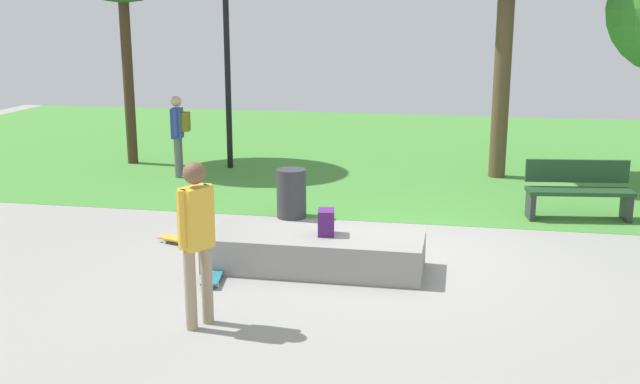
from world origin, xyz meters
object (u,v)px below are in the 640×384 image
(skater_performing_trick, at_px, (197,231))
(pedestrian_with_backpack, at_px, (179,129))
(concrete_ledge, at_px, (315,252))
(backpack_on_ledge, at_px, (326,222))
(lamp_post, at_px, (227,52))
(trash_bin, at_px, (291,193))
(park_bench_far_right, at_px, (578,189))
(skateboard_by_ledge, at_px, (214,274))
(skateboard_spare, at_px, (184,240))

(skater_performing_trick, bearing_deg, pedestrian_with_backpack, 112.62)
(concrete_ledge, distance_m, skater_performing_trick, 2.26)
(backpack_on_ledge, distance_m, lamp_post, 6.79)
(lamp_post, relative_size, trash_bin, 4.96)
(trash_bin, bearing_deg, park_bench_far_right, 9.99)
(concrete_ledge, bearing_deg, skater_performing_trick, -113.08)
(lamp_post, distance_m, pedestrian_with_backpack, 1.87)
(lamp_post, bearing_deg, concrete_ledge, -63.18)
(skateboard_by_ledge, relative_size, skateboard_spare, 1.00)
(backpack_on_ledge, height_order, skateboard_by_ledge, backpack_on_ledge)
(park_bench_far_right, distance_m, trash_bin, 4.49)
(skateboard_by_ledge, height_order, skateboard_spare, same)
(concrete_ledge, height_order, park_bench_far_right, park_bench_far_right)
(skater_performing_trick, xyz_separation_m, skateboard_by_ledge, (-0.31, 1.37, -0.96))
(concrete_ledge, xyz_separation_m, skater_performing_trick, (-0.83, -1.95, 0.80))
(trash_bin, bearing_deg, pedestrian_with_backpack, 138.36)
(concrete_ledge, bearing_deg, lamp_post, 116.82)
(skateboard_spare, bearing_deg, skater_performing_trick, -65.76)
(pedestrian_with_backpack, bearing_deg, skateboard_by_ledge, -65.04)
(trash_bin, distance_m, pedestrian_with_backpack, 3.81)
(skater_performing_trick, bearing_deg, trash_bin, 90.04)
(skater_performing_trick, relative_size, skateboard_by_ledge, 2.12)
(skater_performing_trick, xyz_separation_m, pedestrian_with_backpack, (-2.82, 6.78, -0.08))
(backpack_on_ledge, xyz_separation_m, pedestrian_with_backpack, (-3.79, 4.79, 0.33))
(skateboard_by_ledge, distance_m, pedestrian_with_backpack, 6.03)
(skateboard_by_ledge, height_order, trash_bin, trash_bin)
(park_bench_far_right, bearing_deg, pedestrian_with_backpack, 166.57)
(backpack_on_ledge, distance_m, skater_performing_trick, 2.25)
(park_bench_far_right, bearing_deg, concrete_ledge, -139.17)
(skater_performing_trick, bearing_deg, lamp_post, 105.23)
(skater_performing_trick, height_order, pedestrian_with_backpack, skater_performing_trick)
(backpack_on_ledge, bearing_deg, skater_performing_trick, -34.90)
(skateboard_spare, height_order, lamp_post, lamp_post)
(concrete_ledge, xyz_separation_m, lamp_post, (-2.95, 5.82, 2.14))
(backpack_on_ledge, height_order, trash_bin, trash_bin)
(trash_bin, height_order, pedestrian_with_backpack, pedestrian_with_backpack)
(lamp_post, bearing_deg, skateboard_by_ledge, -74.22)
(skater_performing_trick, distance_m, skateboard_by_ledge, 1.70)
(skater_performing_trick, bearing_deg, skateboard_spare, 114.24)
(skater_performing_trick, bearing_deg, park_bench_far_right, 48.80)
(backpack_on_ledge, relative_size, park_bench_far_right, 0.19)
(park_bench_far_right, xyz_separation_m, lamp_post, (-6.53, 2.72, 1.88))
(concrete_ledge, relative_size, park_bench_far_right, 1.66)
(skateboard_by_ledge, bearing_deg, pedestrian_with_backpack, 114.96)
(concrete_ledge, height_order, lamp_post, lamp_post)
(skateboard_by_ledge, relative_size, park_bench_far_right, 0.50)
(park_bench_far_right, height_order, trash_bin, park_bench_far_right)
(skateboard_by_ledge, bearing_deg, concrete_ledge, 26.97)
(skateboard_by_ledge, relative_size, lamp_post, 0.21)
(skateboard_by_ledge, height_order, lamp_post, lamp_post)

